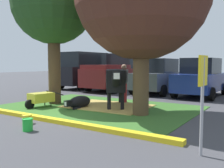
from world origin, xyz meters
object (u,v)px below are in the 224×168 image
parking_sign (203,85)px  bucket_green (28,124)px  cow_holstein (115,80)px  bucket_yellow (27,119)px  shade_tree_left (53,4)px  wheelbarrow (41,98)px  sedan_blue (201,78)px  sedan_silver (159,76)px  pickup_truck_maroon (118,73)px  calf_lying (79,102)px  person_handler (124,82)px  suv_black (85,70)px

parking_sign → bucket_green: 4.37m
cow_holstein → bucket_yellow: 3.90m
shade_tree_left → bucket_green: bearing=-52.9°
cow_holstein → wheelbarrow: size_ratio=1.72×
bucket_yellow → sedan_blue: sedan_blue is taller
parking_sign → cow_holstein: bearing=139.3°
shade_tree_left → sedan_silver: bearing=70.2°
pickup_truck_maroon → shade_tree_left: bearing=-83.3°
bucket_green → pickup_truck_maroon: pickup_truck_maroon is taller
shade_tree_left → bucket_green: shade_tree_left is taller
calf_lying → cow_holstein: bearing=43.8°
sedan_blue → pickup_truck_maroon: bearing=176.0°
shade_tree_left → sedan_silver: 7.30m
shade_tree_left → cow_holstein: bearing=15.2°
bucket_green → parking_sign: bearing=8.7°
calf_lying → parking_sign: bearing=-26.7°
sedan_silver → bucket_yellow: bearing=-91.4°
calf_lying → person_handler: 2.31m
person_handler → pickup_truck_maroon: size_ratio=0.31×
bucket_yellow → calf_lying: bearing=97.8°
bucket_yellow → bucket_green: 0.87m
pickup_truck_maroon → suv_black: bearing=-176.8°
wheelbarrow → suv_black: (-3.63, 7.23, 0.88)m
person_handler → pickup_truck_maroon: bearing=124.5°
bucket_yellow → pickup_truck_maroon: pickup_truck_maroon is taller
pickup_truck_maroon → sedan_silver: (2.96, -0.24, -0.13)m
calf_lying → bucket_green: calf_lying is taller
cow_holstein → bucket_green: (0.04, -4.26, -0.91)m
wheelbarrow → sedan_silver: sedan_silver is taller
bucket_green → pickup_truck_maroon: bearing=109.1°
suv_black → sedan_silver: size_ratio=1.05×
calf_lying → bucket_green: 3.44m
cow_holstein → bucket_yellow: (-0.66, -3.73, -0.94)m
cow_holstein → suv_black: bearing=137.5°
pickup_truck_maroon → sedan_silver: pickup_truck_maroon is taller
shade_tree_left → wheelbarrow: bearing=-77.0°
person_handler → sedan_silver: (-0.20, 4.37, 0.06)m
shade_tree_left → bucket_yellow: bearing=-56.7°
person_handler → bucket_yellow: bearing=-95.2°
bucket_green → suv_black: suv_black is taller
cow_holstein → parking_sign: (4.21, -3.62, 0.25)m
sedan_silver → sedan_blue: 2.44m
wheelbarrow → pickup_truck_maroon: bearing=97.6°
parking_sign → sedan_blue: bearing=103.9°
calf_lying → pickup_truck_maroon: size_ratio=0.24×
shade_tree_left → calf_lying: size_ratio=4.58×
person_handler → wheelbarrow: (-2.19, -2.77, -0.54)m
sedan_blue → parking_sign: bearing=-76.1°
cow_holstein → wheelbarrow: (-2.41, -1.70, -0.69)m
person_handler → sedan_blue: 4.78m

